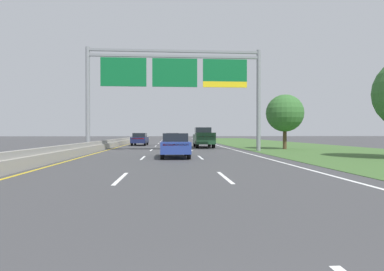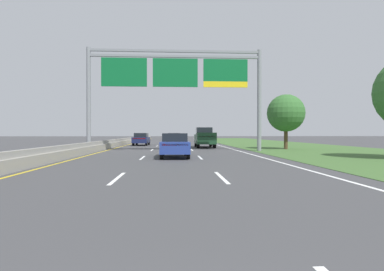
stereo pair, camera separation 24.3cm
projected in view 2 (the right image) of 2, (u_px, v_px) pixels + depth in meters
The scene contains 10 objects.
ground_plane at pixel (172, 147), 35.56m from camera, with size 220.00×220.00×0.00m, color #3D3D3F.
lane_striping at pixel (172, 147), 35.10m from camera, with size 11.96×106.00×0.01m.
grass_verge_right at pixel (292, 146), 36.40m from camera, with size 14.00×110.00×0.02m, color #3D602D.
median_barrier_concrete at pixel (114, 144), 35.16m from camera, with size 0.60×110.00×0.85m.
overhead_sign_gantry at pixel (175, 78), 26.80m from camera, with size 15.06×0.42×8.86m.
pickup_truck_darkgreen at pixel (205, 138), 34.35m from camera, with size 2.06×5.42×2.20m.
car_navy_left_lane_sedan at pixel (141, 139), 39.82m from camera, with size 1.95×4.45×1.57m.
car_white_centre_lane_sedan at pixel (174, 139), 40.71m from camera, with size 1.88×4.42×1.57m.
car_blue_centre_lane_sedan at pixel (175, 145), 20.31m from camera, with size 1.85×4.41×1.57m.
roadside_tree_mid at pixel (286, 113), 30.32m from camera, with size 3.63×3.63×5.34m.
Camera 2 is at (0.12, -0.62, 1.60)m, focal length 29.23 mm.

